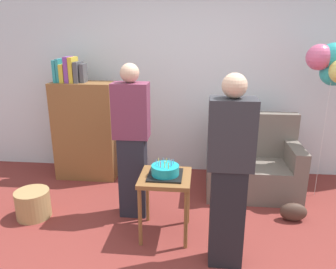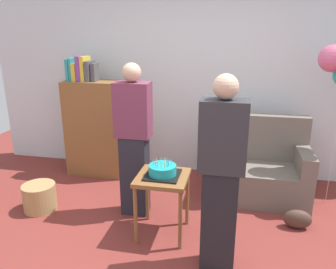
{
  "view_description": "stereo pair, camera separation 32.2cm",
  "coord_description": "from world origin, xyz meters",
  "px_view_note": "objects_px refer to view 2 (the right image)",
  "views": [
    {
      "loc": [
        0.18,
        -2.44,
        1.91
      ],
      "look_at": [
        -0.14,
        0.62,
        0.95
      ],
      "focal_mm": 35.08,
      "sensor_mm": 36.0,
      "label": 1
    },
    {
      "loc": [
        0.5,
        -2.39,
        1.91
      ],
      "look_at": [
        -0.14,
        0.62,
        0.95
      ],
      "focal_mm": 35.08,
      "sensor_mm": 36.0,
      "label": 2
    }
  ],
  "objects_px": {
    "birthday_cake": "(162,171)",
    "wicker_basket": "(40,197)",
    "person_blowing_candles": "(134,141)",
    "person_holding_cake": "(221,176)",
    "side_table": "(163,185)",
    "handbag": "(297,219)",
    "couch": "(260,169)",
    "bookshelf": "(96,126)"
  },
  "relations": [
    {
      "from": "birthday_cake",
      "to": "handbag",
      "type": "relative_size",
      "value": 1.14
    },
    {
      "from": "person_blowing_candles",
      "to": "person_holding_cake",
      "type": "distance_m",
      "value": 1.17
    },
    {
      "from": "bookshelf",
      "to": "side_table",
      "type": "distance_m",
      "value": 1.75
    },
    {
      "from": "birthday_cake",
      "to": "wicker_basket",
      "type": "xyz_separation_m",
      "value": [
        -1.45,
        0.16,
        -0.52
      ]
    },
    {
      "from": "wicker_basket",
      "to": "handbag",
      "type": "height_order",
      "value": "wicker_basket"
    },
    {
      "from": "couch",
      "to": "person_holding_cake",
      "type": "bearing_deg",
      "value": -106.35
    },
    {
      "from": "birthday_cake",
      "to": "wicker_basket",
      "type": "distance_m",
      "value": 1.55
    },
    {
      "from": "side_table",
      "to": "wicker_basket",
      "type": "xyz_separation_m",
      "value": [
        -1.45,
        0.16,
        -0.37
      ]
    },
    {
      "from": "person_blowing_candles",
      "to": "couch",
      "type": "bearing_deg",
      "value": 28.2
    },
    {
      "from": "birthday_cake",
      "to": "person_holding_cake",
      "type": "distance_m",
      "value": 0.68
    },
    {
      "from": "person_blowing_candles",
      "to": "wicker_basket",
      "type": "height_order",
      "value": "person_blowing_candles"
    },
    {
      "from": "couch",
      "to": "handbag",
      "type": "distance_m",
      "value": 0.78
    },
    {
      "from": "couch",
      "to": "person_blowing_candles",
      "type": "bearing_deg",
      "value": -152.97
    },
    {
      "from": "couch",
      "to": "side_table",
      "type": "relative_size",
      "value": 1.77
    },
    {
      "from": "person_holding_cake",
      "to": "wicker_basket",
      "type": "distance_m",
      "value": 2.18
    },
    {
      "from": "handbag",
      "to": "couch",
      "type": "bearing_deg",
      "value": 118.41
    },
    {
      "from": "birthday_cake",
      "to": "person_holding_cake",
      "type": "bearing_deg",
      "value": -33.08
    },
    {
      "from": "person_holding_cake",
      "to": "wicker_basket",
      "type": "xyz_separation_m",
      "value": [
        -2.0,
        0.52,
        -0.68
      ]
    },
    {
      "from": "handbag",
      "to": "birthday_cake",
      "type": "bearing_deg",
      "value": -164.44
    },
    {
      "from": "birthday_cake",
      "to": "handbag",
      "type": "bearing_deg",
      "value": 15.56
    },
    {
      "from": "couch",
      "to": "wicker_basket",
      "type": "xyz_separation_m",
      "value": [
        -2.41,
        -0.86,
        -0.19
      ]
    },
    {
      "from": "handbag",
      "to": "person_holding_cake",
      "type": "bearing_deg",
      "value": -136.25
    },
    {
      "from": "couch",
      "to": "person_holding_cake",
      "type": "height_order",
      "value": "person_holding_cake"
    },
    {
      "from": "side_table",
      "to": "handbag",
      "type": "relative_size",
      "value": 2.22
    },
    {
      "from": "bookshelf",
      "to": "birthday_cake",
      "type": "bearing_deg",
      "value": -45.66
    },
    {
      "from": "birthday_cake",
      "to": "wicker_basket",
      "type": "bearing_deg",
      "value": 173.65
    },
    {
      "from": "side_table",
      "to": "birthday_cake",
      "type": "relative_size",
      "value": 1.94
    },
    {
      "from": "bookshelf",
      "to": "person_holding_cake",
      "type": "xyz_separation_m",
      "value": [
        1.77,
        -1.61,
        0.14
      ]
    },
    {
      "from": "handbag",
      "to": "wicker_basket",
      "type": "bearing_deg",
      "value": -175.74
    },
    {
      "from": "birthday_cake",
      "to": "person_blowing_candles",
      "type": "xyz_separation_m",
      "value": [
        -0.38,
        0.34,
        0.16
      ]
    },
    {
      "from": "person_blowing_candles",
      "to": "person_holding_cake",
      "type": "relative_size",
      "value": 1.0
    },
    {
      "from": "side_table",
      "to": "handbag",
      "type": "xyz_separation_m",
      "value": [
        1.32,
        0.37,
        -0.42
      ]
    },
    {
      "from": "birthday_cake",
      "to": "person_blowing_candles",
      "type": "distance_m",
      "value": 0.54
    },
    {
      "from": "birthday_cake",
      "to": "bookshelf",
      "type": "bearing_deg",
      "value": 134.34
    },
    {
      "from": "side_table",
      "to": "handbag",
      "type": "bearing_deg",
      "value": 15.56
    },
    {
      "from": "couch",
      "to": "bookshelf",
      "type": "height_order",
      "value": "bookshelf"
    },
    {
      "from": "couch",
      "to": "side_table",
      "type": "distance_m",
      "value": 1.42
    },
    {
      "from": "birthday_cake",
      "to": "wicker_basket",
      "type": "height_order",
      "value": "birthday_cake"
    },
    {
      "from": "couch",
      "to": "wicker_basket",
      "type": "relative_size",
      "value": 3.06
    },
    {
      "from": "wicker_basket",
      "to": "side_table",
      "type": "bearing_deg",
      "value": -6.35
    },
    {
      "from": "bookshelf",
      "to": "wicker_basket",
      "type": "bearing_deg",
      "value": -101.9
    },
    {
      "from": "person_blowing_candles",
      "to": "handbag",
      "type": "xyz_separation_m",
      "value": [
        1.7,
        0.03,
        -0.73
      ]
    }
  ]
}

